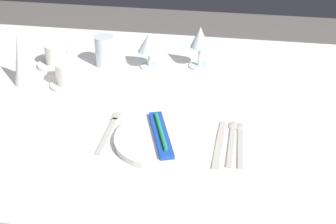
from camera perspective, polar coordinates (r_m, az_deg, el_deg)
The scene contains 15 objects.
dining_table at distance 1.40m, azimuth -0.36°, elevation -1.60°, with size 1.80×1.11×0.74m.
dinner_plate at distance 1.17m, azimuth -0.93°, elevation -3.54°, with size 0.25×0.25×0.02m, color white.
toothbrush_package at distance 1.16m, azimuth -0.94°, elevation -2.87°, with size 0.10×0.21×0.02m.
fork_outer at distance 1.23m, azimuth -7.68°, elevation -2.38°, with size 0.02×0.21×0.00m.
dinner_knife at distance 1.17m, azimuth 6.74°, elevation -4.30°, with size 0.03×0.22×0.00m.
spoon_soup at distance 1.20m, azimuth 8.41°, elevation -3.30°, with size 0.03×0.21×0.01m.
spoon_dessert at distance 1.20m, azimuth 9.48°, elevation -3.47°, with size 0.03×0.21×0.01m.
saucer_left at distance 1.63m, azimuth -14.28°, elevation 6.13°, with size 0.14×0.14×0.01m, color white.
coffee_cup_left at distance 1.61m, azimuth -14.41°, elevation 7.40°, with size 0.10×0.08×0.07m.
saucer_right at distance 1.48m, azimuth -12.71°, elevation 3.65°, with size 0.13×0.13×0.01m, color white.
coffee_cup_right at distance 1.46m, azimuth -12.84°, elevation 5.06°, with size 0.11×0.08×0.07m.
wine_glass_centre at distance 1.53m, azimuth -2.52°, elevation 8.88°, with size 0.08×0.08×0.13m.
wine_glass_left at distance 1.53m, azimuth 4.22°, elevation 9.44°, with size 0.07×0.07×0.15m.
drink_tumbler at distance 1.58m, azimuth -8.26°, elevation 7.72°, with size 0.07×0.07×0.11m.
napkin_folded at distance 1.50m, azimuth -18.63°, elevation 6.58°, with size 0.07×0.07×0.18m, color white.
Camera 1 is at (0.19, -1.14, 1.43)m, focal length 46.47 mm.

